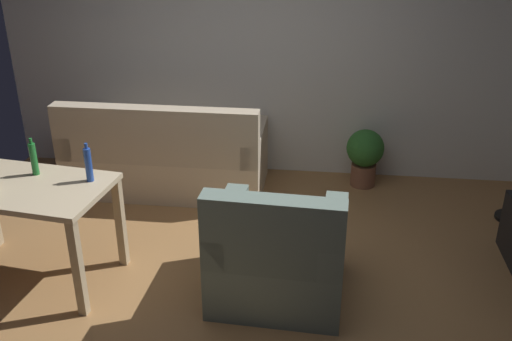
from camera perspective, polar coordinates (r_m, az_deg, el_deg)
ground_plane at (r=4.25m, az=-2.19°, el=-12.13°), size 5.20×4.40×0.02m
wall_rear at (r=5.70m, az=1.07°, el=12.78°), size 5.20×0.10×2.70m
couch at (r=5.61m, az=-8.80°, el=1.06°), size 1.85×0.84×0.92m
desk at (r=4.41m, az=-21.78°, el=-2.54°), size 1.28×0.85×0.76m
potted_plant at (r=5.71m, az=10.59°, el=1.62°), size 0.36×0.36×0.57m
armchair at (r=4.06m, az=2.14°, el=-8.46°), size 0.94×0.88×0.92m
bottle_green at (r=4.43m, az=-20.90°, el=1.10°), size 0.05×0.05×0.28m
bottle_blue at (r=4.20m, az=-16.06°, el=0.59°), size 0.05×0.05×0.28m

